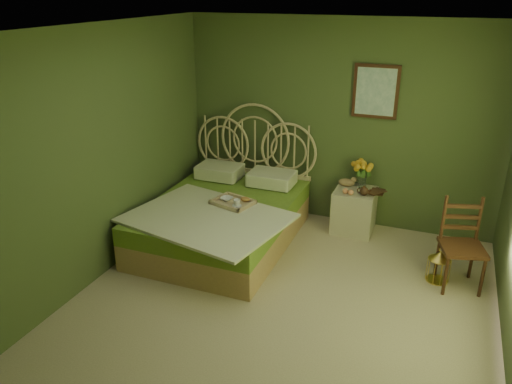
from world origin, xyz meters
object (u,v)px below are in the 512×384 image
at_px(bed, 224,216).
at_px(birdcage, 439,266).
at_px(nightstand, 355,205).
at_px(chair, 464,238).

relative_size(bed, birdcage, 6.81).
relative_size(nightstand, chair, 1.04).
xyz_separation_m(bed, birdcage, (2.50, -0.02, -0.15)).
bearing_deg(bed, nightstand, 30.77).
relative_size(chair, birdcage, 2.69).
bearing_deg(birdcage, chair, 13.01).
bearing_deg(nightstand, birdcage, -39.03).
relative_size(nightstand, birdcage, 2.80).
xyz_separation_m(bed, chair, (2.70, 0.03, 0.20)).
bearing_deg(bed, chair, 0.62).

